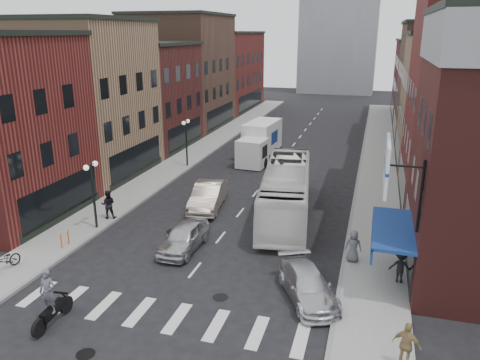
% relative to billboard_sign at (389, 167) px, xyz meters
% --- Properties ---
extents(ground, '(160.00, 160.00, 0.00)m').
position_rel_billboard_sign_xyz_m(ground, '(-8.59, -0.50, -6.13)').
color(ground, black).
rests_on(ground, ground).
extents(sidewalk_left, '(3.00, 74.00, 0.15)m').
position_rel_billboard_sign_xyz_m(sidewalk_left, '(-17.09, 21.50, -6.06)').
color(sidewalk_left, gray).
rests_on(sidewalk_left, ground).
extents(sidewalk_right, '(3.00, 74.00, 0.15)m').
position_rel_billboard_sign_xyz_m(sidewalk_right, '(-0.09, 21.50, -6.06)').
color(sidewalk_right, gray).
rests_on(sidewalk_right, ground).
extents(curb_left, '(0.20, 74.00, 0.16)m').
position_rel_billboard_sign_xyz_m(curb_left, '(-15.59, 21.50, -6.13)').
color(curb_left, gray).
rests_on(curb_left, ground).
extents(curb_right, '(0.20, 74.00, 0.16)m').
position_rel_billboard_sign_xyz_m(curb_right, '(-1.59, 21.50, -6.13)').
color(curb_right, gray).
rests_on(curb_right, ground).
extents(crosswalk_stripes, '(12.00, 2.20, 0.01)m').
position_rel_billboard_sign_xyz_m(crosswalk_stripes, '(-8.59, -3.50, -6.13)').
color(crosswalk_stripes, silver).
rests_on(crosswalk_stripes, ground).
extents(bldg_left_mid_a, '(10.30, 10.20, 12.30)m').
position_rel_billboard_sign_xyz_m(bldg_left_mid_a, '(-23.58, 13.50, 0.02)').
color(bldg_left_mid_a, '#9A7755').
rests_on(bldg_left_mid_a, ground).
extents(bldg_left_mid_b, '(10.30, 10.20, 10.30)m').
position_rel_billboard_sign_xyz_m(bldg_left_mid_b, '(-23.58, 23.50, -0.98)').
color(bldg_left_mid_b, '#4C1D1B').
rests_on(bldg_left_mid_b, ground).
extents(bldg_left_far_a, '(10.30, 12.20, 13.30)m').
position_rel_billboard_sign_xyz_m(bldg_left_far_a, '(-23.58, 34.50, 0.52)').
color(bldg_left_far_a, brown).
rests_on(bldg_left_far_a, ground).
extents(bldg_left_far_b, '(10.30, 16.20, 11.30)m').
position_rel_billboard_sign_xyz_m(bldg_left_far_b, '(-23.58, 48.50, -0.48)').
color(bldg_left_far_b, maroon).
rests_on(bldg_left_far_b, ground).
extents(bldg_right_mid_b, '(10.30, 10.20, 11.30)m').
position_rel_billboard_sign_xyz_m(bldg_right_mid_b, '(6.41, 23.50, -0.48)').
color(bldg_right_mid_b, '#9A7755').
rests_on(bldg_right_mid_b, ground).
extents(bldg_right_far_a, '(10.30, 12.20, 12.30)m').
position_rel_billboard_sign_xyz_m(bldg_right_far_a, '(6.41, 34.50, 0.02)').
color(bldg_right_far_a, brown).
rests_on(bldg_right_far_a, ground).
extents(bldg_right_far_b, '(10.30, 16.20, 10.30)m').
position_rel_billboard_sign_xyz_m(bldg_right_far_b, '(6.41, 48.50, -0.98)').
color(bldg_right_far_b, '#4C1D1B').
rests_on(bldg_right_far_b, ground).
extents(awning_blue, '(1.80, 5.00, 0.78)m').
position_rel_billboard_sign_xyz_m(awning_blue, '(0.34, 2.00, -3.50)').
color(awning_blue, navy).
rests_on(awning_blue, ground).
extents(billboard_sign, '(1.52, 3.00, 3.70)m').
position_rel_billboard_sign_xyz_m(billboard_sign, '(0.00, 0.00, 0.00)').
color(billboard_sign, black).
rests_on(billboard_sign, ground).
extents(streetlamp_near, '(0.32, 1.22, 4.11)m').
position_rel_billboard_sign_xyz_m(streetlamp_near, '(-15.99, 3.50, -3.22)').
color(streetlamp_near, black).
rests_on(streetlamp_near, ground).
extents(streetlamp_far, '(0.32, 1.22, 4.11)m').
position_rel_billboard_sign_xyz_m(streetlamp_far, '(-15.99, 17.50, -3.22)').
color(streetlamp_far, black).
rests_on(streetlamp_far, ground).
extents(bike_rack, '(0.08, 0.68, 0.80)m').
position_rel_billboard_sign_xyz_m(bike_rack, '(-16.19, 0.80, -5.58)').
color(bike_rack, '#D8590C').
rests_on(bike_rack, sidewalk_left).
extents(box_truck, '(2.77, 7.87, 3.36)m').
position_rel_billboard_sign_xyz_m(box_truck, '(-10.58, 21.62, -4.48)').
color(box_truck, white).
rests_on(box_truck, ground).
extents(motorcycle_rider, '(0.71, 2.41, 2.46)m').
position_rel_billboard_sign_xyz_m(motorcycle_rider, '(-12.39, -5.29, -4.98)').
color(motorcycle_rider, black).
rests_on(motorcycle_rider, ground).
extents(transit_bus, '(4.32, 12.02, 3.28)m').
position_rel_billboard_sign_xyz_m(transit_bus, '(-5.69, 8.89, -4.50)').
color(transit_bus, white).
rests_on(transit_bus, ground).
extents(sedan_left_near, '(1.79, 4.27, 1.44)m').
position_rel_billboard_sign_xyz_m(sedan_left_near, '(-9.98, 2.50, -5.41)').
color(sedan_left_near, silver).
rests_on(sedan_left_near, ground).
extents(sedan_left_far, '(2.46, 5.29, 1.68)m').
position_rel_billboard_sign_xyz_m(sedan_left_far, '(-10.89, 8.77, -5.29)').
color(sedan_left_far, beige).
rests_on(sedan_left_far, ground).
extents(curb_car, '(3.65, 4.83, 1.30)m').
position_rel_billboard_sign_xyz_m(curb_car, '(-2.89, -0.50, -5.48)').
color(curb_car, silver).
rests_on(curb_car, ground).
extents(parked_bicycle, '(0.99, 1.94, 0.97)m').
position_rel_billboard_sign_xyz_m(parked_bicycle, '(-17.33, -2.35, -5.50)').
color(parked_bicycle, black).
rests_on(parked_bicycle, sidewalk_left).
extents(ped_left_solo, '(1.00, 0.80, 1.81)m').
position_rel_billboard_sign_xyz_m(ped_left_solo, '(-16.06, 5.01, -5.08)').
color(ped_left_solo, black).
rests_on(ped_left_solo, sidewalk_left).
extents(ped_right_a, '(1.06, 0.61, 1.57)m').
position_rel_billboard_sign_xyz_m(ped_right_a, '(1.01, 1.88, -5.20)').
color(ped_right_a, black).
rests_on(ped_right_a, sidewalk_right).
extents(ped_right_b, '(1.10, 0.79, 1.69)m').
position_rel_billboard_sign_xyz_m(ped_right_b, '(1.01, -4.08, -5.14)').
color(ped_right_b, '#997D4E').
rests_on(ped_right_b, sidewalk_right).
extents(ped_right_c, '(0.83, 0.56, 1.66)m').
position_rel_billboard_sign_xyz_m(ped_right_c, '(-1.19, 3.36, -5.15)').
color(ped_right_c, '#56595D').
rests_on(ped_right_c, sidewalk_right).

